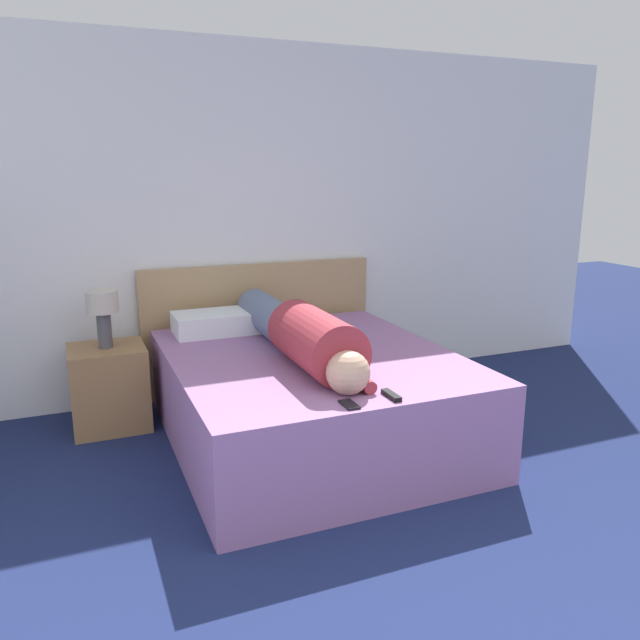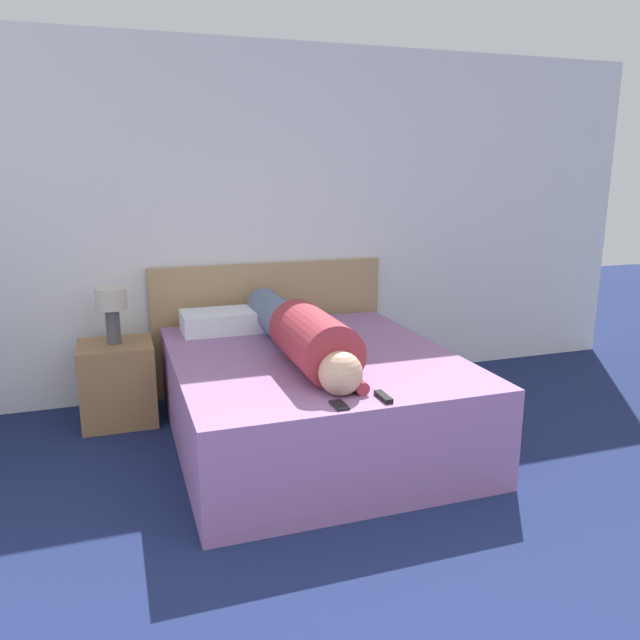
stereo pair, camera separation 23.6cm
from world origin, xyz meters
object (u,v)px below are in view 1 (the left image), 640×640
object	(u,v)px
bed	(311,398)
pillow_near_headboard	(219,322)
nightstand	(109,387)
cell_phone	(349,404)
table_lamp	(103,309)
person_lying	(300,334)
tv_remote	(391,395)

from	to	relation	value
bed	pillow_near_headboard	size ratio (longest dim) A/B	3.18
nightstand	cell_phone	xyz separation A→B (m)	(1.01, -1.60, 0.31)
table_lamp	person_lying	distance (m)	1.32
table_lamp	tv_remote	world-z (taller)	table_lamp
tv_remote	cell_phone	world-z (taller)	tv_remote
person_lying	cell_phone	xyz separation A→B (m)	(-0.06, -0.84, -0.14)
table_lamp	cell_phone	xyz separation A→B (m)	(1.01, -1.60, -0.23)
person_lying	tv_remote	distance (m)	0.85
person_lying	pillow_near_headboard	xyz separation A→B (m)	(-0.32, 0.78, -0.08)
pillow_near_headboard	cell_phone	size ratio (longest dim) A/B	4.72
tv_remote	bed	bearing A→B (deg)	96.20
nightstand	table_lamp	bearing A→B (deg)	90.00
nightstand	cell_phone	bearing A→B (deg)	-57.76
person_lying	cell_phone	bearing A→B (deg)	-94.30
bed	person_lying	xyz separation A→B (m)	(-0.09, -0.04, 0.44)
pillow_near_headboard	tv_remote	distance (m)	1.67
bed	pillow_near_headboard	bearing A→B (deg)	118.58
cell_phone	bed	bearing A→B (deg)	80.35
person_lying	nightstand	bearing A→B (deg)	144.41
table_lamp	person_lying	bearing A→B (deg)	-35.59
cell_phone	table_lamp	bearing A→B (deg)	122.24
nightstand	table_lamp	world-z (taller)	table_lamp
table_lamp	pillow_near_headboard	xyz separation A→B (m)	(0.76, 0.01, -0.16)
bed	nightstand	distance (m)	1.37
bed	tv_remote	size ratio (longest dim) A/B	13.00
person_lying	tv_remote	world-z (taller)	person_lying
bed	person_lying	size ratio (longest dim) A/B	1.10
person_lying	bed	bearing A→B (deg)	26.08
bed	pillow_near_headboard	world-z (taller)	pillow_near_headboard
person_lying	pillow_near_headboard	size ratio (longest dim) A/B	2.88
nightstand	tv_remote	distance (m)	2.05
nightstand	tv_remote	xyz separation A→B (m)	(1.25, -1.58, 0.31)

